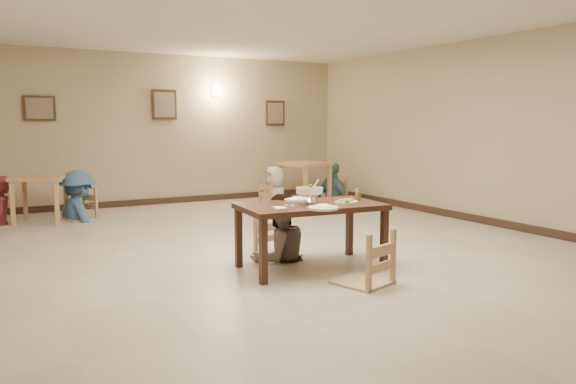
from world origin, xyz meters
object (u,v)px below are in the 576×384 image
chair_near (363,233)px  main_diner (279,194)px  chair_far (278,219)px  bg_table_left (39,184)px  bg_table_right (305,169)px  bg_chair_lr (78,191)px  main_table (311,211)px  curry_warmer (309,191)px  bg_diner_b (77,170)px  bg_diner_d (334,162)px  bg_chair_rr (334,178)px  bg_chair_rl (275,179)px  bg_diner_c (275,166)px  drink_glass (358,195)px

chair_near → main_diner: bearing=-96.2°
main_diner → chair_far: bearing=-112.4°
bg_table_left → bg_table_right: 5.04m
bg_chair_lr → main_table: bearing=-0.1°
curry_warmer → bg_chair_lr: 5.03m
bg_diner_b → chair_far: bearing=-176.7°
curry_warmer → bg_chair_lr: size_ratio=0.33×
chair_near → bg_table_right: (2.50, 5.40, 0.16)m
bg_table_left → bg_diner_d: (5.73, -0.05, 0.16)m
main_diner → bg_chair_rr: main_diner is taller
bg_chair_rl → bg_diner_b: bg_diner_b is taller
bg_diner_b → bg_diner_c: size_ratio=1.09×
main_table → drink_glass: drink_glass is taller
bg_chair_rl → drink_glass: bearing=156.9°
bg_chair_rr → chair_far: bearing=-48.3°
main_table → bg_chair_lr: 5.00m
main_table → bg_diner_c: size_ratio=1.06×
main_diner → bg_table_right: (2.75, 4.06, -0.11)m
curry_warmer → bg_diner_b: size_ratio=0.20×
drink_glass → bg_chair_lr: (-2.46, 4.65, -0.31)m
bg_diner_d → chair_far: bearing=129.1°
chair_near → bg_diner_d: bearing=-137.8°
main_table → chair_far: size_ratio=1.74×
bg_chair_rl → bg_diner_b: size_ratio=0.61×
bg_table_left → bg_chair_rl: (4.35, 0.02, -0.13)m
bg_table_right → bg_chair_lr: 4.45m
chair_near → bg_diner_b: size_ratio=0.63×
drink_glass → bg_diner_c: 4.82m
chair_far → chair_near: 1.47m
bg_diner_b → bg_diner_d: (5.14, -0.07, -0.04)m
chair_near → bg_table_right: bearing=-132.0°
main_diner → drink_glass: size_ratio=11.84×
bg_chair_lr → bg_chair_rr: (5.14, -0.07, -0.02)m
bg_diner_b → curry_warmer: bearing=-179.6°
main_diner → drink_glass: main_diner is taller
bg_table_right → bg_diner_c: bearing=176.6°
curry_warmer → bg_diner_b: bearing=110.5°
chair_far → bg_diner_c: 4.48m
main_table → bg_diner_c: bg_diner_c is taller
bg_chair_rl → bg_chair_rr: size_ratio=1.07×
chair_far → bg_diner_b: bearing=94.3°
chair_far → chair_near: chair_near is taller
bg_chair_rl → bg_diner_d: (1.38, -0.06, 0.30)m
chair_far → bg_chair_rr: (3.40, 3.92, 0.01)m
bg_chair_lr → main_diner: bearing=1.1°
main_table → bg_table_left: size_ratio=1.65×
bg_diner_d → curry_warmer: bearing=134.0°
bg_table_right → bg_chair_lr: size_ratio=1.02×
chair_far → bg_chair_rr: bg_chair_rr is taller
chair_far → drink_glass: 1.03m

